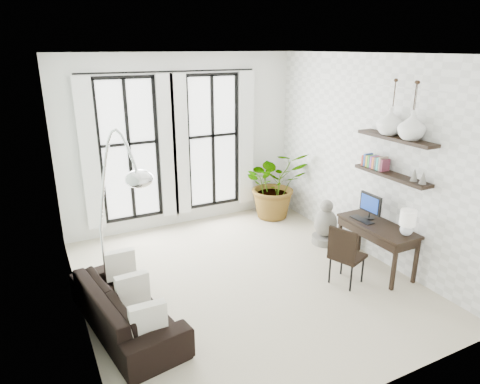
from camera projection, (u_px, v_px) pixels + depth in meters
floor at (244, 280)px, 6.35m from camera, size 5.00×5.00×0.00m
ceiling at (245, 54)px, 5.32m from camera, size 5.00×5.00×0.00m
wall_left at (69, 202)px, 4.87m from camera, size 0.00×5.00×5.00m
wall_right at (369, 158)px, 6.80m from camera, size 0.00×5.00×5.00m
wall_back at (182, 142)px, 7.95m from camera, size 4.50×0.00×4.50m
windows at (173, 146)px, 7.81m from camera, size 3.26×0.13×2.65m
wall_shelves at (391, 160)px, 6.21m from camera, size 0.25×1.30×0.60m
sofa at (126, 306)px, 5.19m from camera, size 1.09×2.09×0.58m
throw_pillows at (133, 289)px, 5.17m from camera, size 0.40×1.52×0.40m
plant at (275, 184)px, 8.51m from camera, size 1.47×1.34×1.39m
desk at (380, 228)px, 6.39m from camera, size 0.53×1.26×1.14m
desk_chair at (345, 253)px, 6.06m from camera, size 0.55×0.55×0.90m
arc_lamp at (117, 177)px, 5.04m from camera, size 0.74×0.96×2.41m
buddha at (325, 225)px, 7.44m from camera, size 0.45×0.45×0.80m
vase_a at (412, 126)px, 5.79m from camera, size 0.37×0.37×0.38m
vase_b at (390, 121)px, 6.13m from camera, size 0.37×0.37×0.38m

